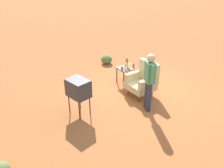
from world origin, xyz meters
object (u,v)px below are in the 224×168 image
side_table (126,70)px  soda_can_blue (122,69)px  tv_on_stand (78,88)px  soda_can_red (133,66)px  person_standing (149,79)px  flower_vase (126,66)px  bottle_short_clear (130,67)px  armchair (143,80)px  bottle_tall_amber (127,63)px

side_table → soda_can_blue: (0.13, -0.24, 0.15)m
tv_on_stand → soda_can_red: tv_on_stand is taller
person_standing → flower_vase: size_ratio=6.19×
side_table → soda_can_red: soda_can_red is taller
side_table → bottle_short_clear: (0.19, 0.03, 0.18)m
person_standing → bottle_short_clear: 1.53m
armchair → side_table: size_ratio=1.80×
bottle_tall_amber → soda_can_blue: bearing=-57.5°
soda_can_blue → soda_can_red: 0.48m
armchair → soda_can_red: armchair is taller
armchair → person_standing: 0.95m
tv_on_stand → side_table: bearing=114.7°
soda_can_red → flower_vase: bearing=-76.1°
armchair → bottle_short_clear: (-0.72, -0.03, 0.19)m
person_standing → flower_vase: bearing=172.6°
armchair → flower_vase: size_ratio=4.00×
tv_on_stand → bottle_short_clear: tv_on_stand is taller
armchair → soda_can_blue: armchair is taller
soda_can_blue → flower_vase: 0.15m
side_table → tv_on_stand: 2.31m
soda_can_blue → tv_on_stand: bearing=-65.8°
bottle_tall_amber → flower_vase: 0.32m
side_table → flower_vase: 0.32m
soda_can_blue → person_standing: bearing=-3.1°
tv_on_stand → flower_vase: bearing=111.6°
bottle_short_clear → bottle_tall_amber: (-0.26, 0.04, 0.05)m
tv_on_stand → soda_can_blue: tv_on_stand is taller
soda_can_blue → bottle_short_clear: size_ratio=0.61×
person_standing → bottle_short_clear: size_ratio=8.20×
soda_can_red → bottle_tall_amber: bearing=-132.4°
side_table → bottle_short_clear: bearing=7.8°
flower_vase → bottle_tall_amber: bearing=141.7°
side_table → armchair: bearing=3.5°
bottle_tall_amber → soda_can_red: 0.25m
person_standing → side_table: bearing=169.0°
armchair → bottle_short_clear: armchair is taller
tv_on_stand → bottle_short_clear: size_ratio=5.15×
armchair → soda_can_red: 0.85m
tv_on_stand → bottle_short_clear: bearing=110.0°
person_standing → flower_vase: 1.50m
soda_can_blue → bottle_tall_amber: (-0.19, 0.30, 0.09)m
bottle_tall_amber → flower_vase: size_ratio=1.13×
bottle_tall_amber → armchair: bearing=-0.6°
flower_vase → bottle_short_clear: bearing=87.5°
bottle_short_clear → flower_vase: size_ratio=0.75×
soda_can_red → flower_vase: size_ratio=0.46×
side_table → bottle_tall_amber: bearing=134.9°
armchair → flower_vase: 0.78m
bottle_tall_amber → soda_can_red: bottle_tall_amber is taller
soda_can_blue → soda_can_red: bearing=94.3°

